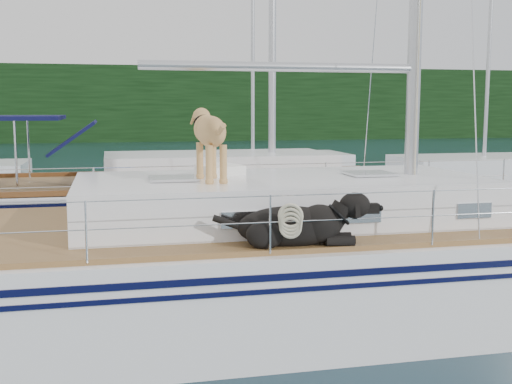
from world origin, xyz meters
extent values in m
plane|color=black|center=(0.00, 0.00, 0.00)|extent=(120.00, 120.00, 0.00)
cube|color=black|center=(0.00, 45.00, 3.00)|extent=(90.00, 3.00, 6.00)
cube|color=#595147|center=(0.00, 46.20, 0.60)|extent=(92.00, 1.00, 1.20)
cube|color=white|center=(0.00, 0.00, 0.50)|extent=(12.00, 3.80, 1.40)
cube|color=olive|center=(0.00, 0.00, 1.23)|extent=(11.52, 3.50, 0.06)
cube|color=white|center=(0.80, 0.00, 1.54)|extent=(5.20, 2.50, 0.55)
cylinder|color=silver|center=(0.80, 0.00, 3.21)|extent=(3.60, 0.12, 0.12)
cylinder|color=silver|center=(0.00, -1.75, 1.82)|extent=(10.56, 0.01, 0.01)
cylinder|color=silver|center=(0.00, 1.75, 1.82)|extent=(10.56, 0.01, 0.01)
cube|color=blue|center=(-1.31, 1.29, 1.28)|extent=(0.68, 0.55, 0.05)
cube|color=white|center=(0.06, 0.41, 1.88)|extent=(0.68, 0.65, 0.14)
torus|color=beige|center=(0.39, -1.82, 1.62)|extent=(0.33, 0.20, 0.32)
cube|color=white|center=(-0.27, 5.73, 0.45)|extent=(11.00, 3.50, 1.30)
cube|color=olive|center=(-0.27, 5.73, 1.10)|extent=(10.56, 3.29, 0.06)
cube|color=white|center=(0.93, 5.73, 1.45)|extent=(4.80, 2.30, 0.55)
cube|color=#0F113F|center=(-3.47, 5.73, 2.50)|extent=(2.40, 2.30, 0.08)
cube|color=white|center=(4.00, 16.00, 0.40)|extent=(7.20, 3.00, 1.10)
cylinder|color=silver|center=(4.00, 16.00, 6.00)|extent=(0.14, 0.14, 11.00)
cube|color=white|center=(12.00, 13.00, 0.40)|extent=(6.40, 3.00, 1.10)
cylinder|color=silver|center=(12.00, 13.00, 6.00)|extent=(0.14, 0.14, 11.00)
camera|label=1|loc=(-1.37, -7.93, 2.70)|focal=45.00mm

